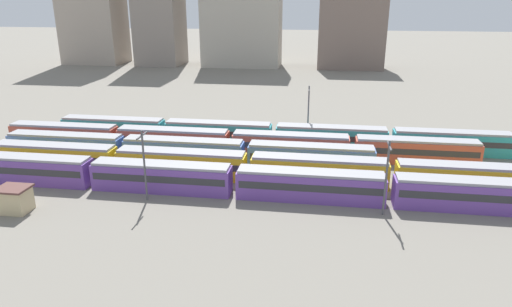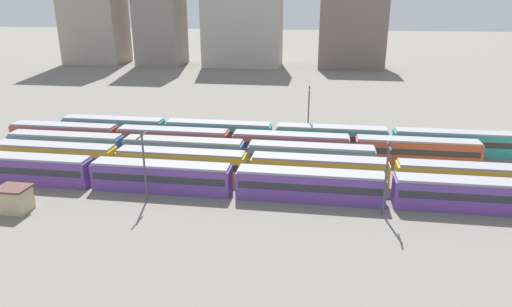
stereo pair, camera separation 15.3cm
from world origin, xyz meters
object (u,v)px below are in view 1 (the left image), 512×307
Objects in this scene: train_track_4 at (390,140)px; catenary_pole_2 at (144,162)px; train_track_1 at (319,170)px; train_track_3 at (231,142)px; signal_hut at (15,199)px; catenary_pole_1 at (308,111)px; catenary_pole_0 at (387,174)px; train_track_0 at (310,185)px; train_track_2 at (184,151)px.

catenary_pole_2 reaches higher than train_track_4.
train_track_1 and train_track_3 have the same top height.
train_track_1 is 26.00× the size of signal_hut.
catenary_pole_1 is (-2.25, 18.76, 3.49)m from train_track_1.
train_track_3 and train_track_4 have the same top height.
catenary_pole_0 is 42.62m from signal_hut.
train_track_0 is 1.68× the size of train_track_2.
train_track_1 and train_track_4 have the same top height.
train_track_2 is at bearing 165.53° from train_track_1.
catenary_pole_2 is at bearing -179.71° from catenary_pole_0.
train_track_2 is 0.75× the size of train_track_3.
train_track_4 is (11.15, 15.60, 0.00)m from train_track_1.
catenary_pole_2 is (-18.52, -27.03, -0.43)m from catenary_pole_1.
signal_hut is at bearing -130.69° from train_track_3.
train_track_3 is at bearing 139.28° from catenary_pole_0.
train_track_4 is 24.20m from catenary_pole_0.
train_track_3 is at bearing 40.35° from train_track_2.
train_track_0 is 1.00× the size of train_track_1.
catenary_pole_2 reaches higher than train_track_2.
train_track_0 is 26.00× the size of signal_hut.
train_track_3 is (-14.03, 10.40, 0.00)m from train_track_1.
train_track_4 is (25.18, 5.20, 0.00)m from train_track_3.
train_track_1 is 37.21m from signal_hut.
catenary_pole_1 is (17.90, 13.56, 3.49)m from train_track_2.
catenary_pole_2 is (-20.77, -8.27, 3.07)m from train_track_1.
train_track_1 is at bearing -125.55° from train_track_4.
catenary_pole_1 reaches higher than train_track_2.
train_track_1 is 11.47m from catenary_pole_0.
train_track_1 and train_track_2 have the same top height.
train_track_3 is 25.71m from train_track_4.
catenary_pole_0 is at bearing -70.09° from catenary_pole_1.
catenary_pole_0 reaches higher than train_track_3.
train_track_1 is 19.22m from catenary_pole_1.
train_track_4 is at bearing -13.29° from catenary_pole_1.
catenary_pole_0 is at bearing -47.32° from train_track_1.
catenary_pole_0 is at bearing 0.29° from catenary_pole_2.
signal_hut is (-42.13, -5.45, -3.43)m from catenary_pole_0.
catenary_pole_0 is 1.00× the size of catenary_pole_2.
train_track_0 is 21.80m from train_track_2.
train_track_1 is 17.46m from train_track_3.
train_track_4 is (31.30, 10.40, 0.00)m from train_track_2.
train_track_1 is at bearing 21.40° from signal_hut.
train_track_0 is 24.25m from catenary_pole_1.
catenary_pole_1 reaches higher than catenary_pole_2.
train_track_0 is 10.54× the size of catenary_pole_2.
train_track_2 is 6.28× the size of catenary_pole_2.
signal_hut is at bearing -135.05° from catenary_pole_1.
train_track_1 is at bearing 21.70° from catenary_pole_2.
train_track_2 is at bearing 87.36° from catenary_pole_2.
train_track_0 is 20.25m from catenary_pole_2.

